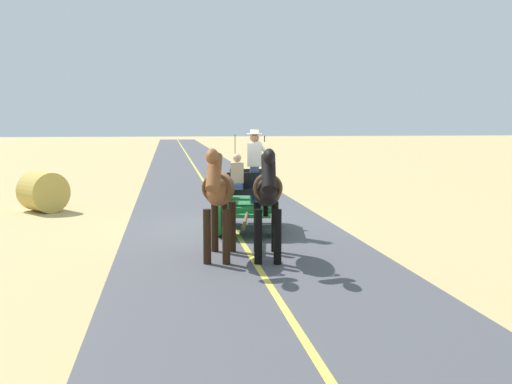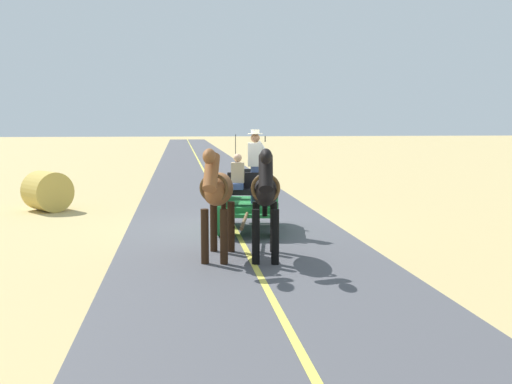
# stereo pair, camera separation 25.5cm
# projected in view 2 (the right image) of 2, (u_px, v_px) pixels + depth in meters

# --- Properties ---
(ground_plane) EXTENTS (200.00, 200.00, 0.00)m
(ground_plane) POSITION_uv_depth(u_px,v_px,m) (234.00, 228.00, 15.06)
(ground_plane) COLOR tan
(road_surface) EXTENTS (5.38, 160.00, 0.01)m
(road_surface) POSITION_uv_depth(u_px,v_px,m) (234.00, 228.00, 15.06)
(road_surface) COLOR #4C4C51
(road_surface) RESTS_ON ground
(road_centre_stripe) EXTENTS (0.12, 160.00, 0.00)m
(road_centre_stripe) POSITION_uv_depth(u_px,v_px,m) (234.00, 227.00, 15.06)
(road_centre_stripe) COLOR #DBCC4C
(road_centre_stripe) RESTS_ON road_surface
(horse_drawn_carriage) EXTENTS (1.81, 4.51, 2.50)m
(horse_drawn_carriage) POSITION_uv_depth(u_px,v_px,m) (250.00, 198.00, 14.54)
(horse_drawn_carriage) COLOR #1E7233
(horse_drawn_carriage) RESTS_ON ground
(horse_near_side) EXTENTS (0.76, 2.15, 2.21)m
(horse_near_side) POSITION_uv_depth(u_px,v_px,m) (265.00, 192.00, 11.46)
(horse_near_side) COLOR black
(horse_near_side) RESTS_ON ground
(horse_off_side) EXTENTS (0.88, 2.15, 2.21)m
(horse_off_side) POSITION_uv_depth(u_px,v_px,m) (217.00, 192.00, 11.50)
(horse_off_side) COLOR brown
(horse_off_side) RESTS_ON ground
(hay_bale) EXTENTS (1.62, 1.60, 1.20)m
(hay_bale) POSITION_uv_depth(u_px,v_px,m) (47.00, 191.00, 17.88)
(hay_bale) COLOR gold
(hay_bale) RESTS_ON ground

